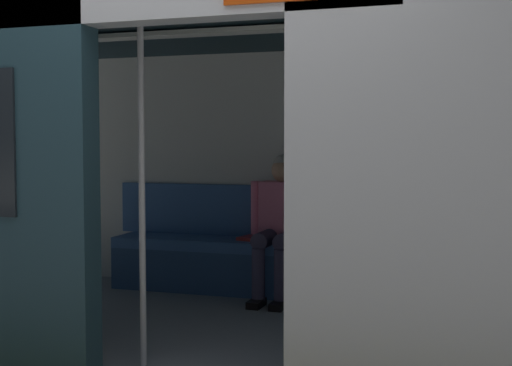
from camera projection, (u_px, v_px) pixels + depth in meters
train_car at (252, 115)px, 4.46m from camera, size 6.40×2.85×2.17m
bench_seat at (301, 256)px, 5.53m from camera, size 3.31×0.44×0.45m
person_seated at (281, 216)px, 5.51m from camera, size 0.55×0.68×1.18m
handbag at (342, 233)px, 5.49m from camera, size 0.26×0.15×0.17m
book at (250, 238)px, 5.73m from camera, size 0.19×0.25×0.03m
grab_pole_door at (142, 188)px, 3.81m from camera, size 0.04×0.04×2.03m
grab_pole_far at (300, 191)px, 3.57m from camera, size 0.04×0.04×2.03m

